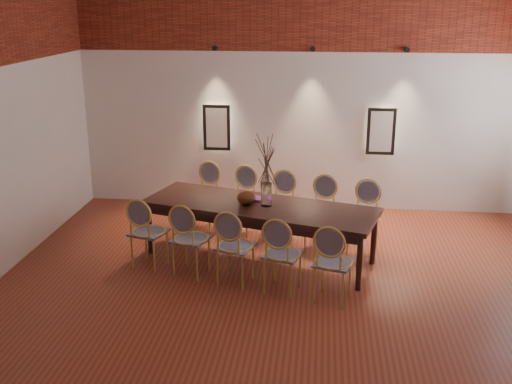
# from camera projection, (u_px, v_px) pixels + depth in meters

# --- Properties ---
(floor) EXTENTS (7.00, 7.00, 0.02)m
(floor) POSITION_uv_depth(u_px,v_px,m) (281.00, 310.00, 6.63)
(floor) COLOR brown
(floor) RESTS_ON ground
(wall_back) EXTENTS (7.00, 0.10, 4.00)m
(wall_back) POSITION_uv_depth(u_px,v_px,m) (299.00, 84.00, 9.37)
(wall_back) COLOR silver
(wall_back) RESTS_ON ground
(wall_front) EXTENTS (7.00, 0.10, 4.00)m
(wall_front) POSITION_uv_depth(u_px,v_px,m) (230.00, 302.00, 2.66)
(wall_front) COLOR silver
(wall_front) RESTS_ON ground
(brick_band_back) EXTENTS (7.00, 0.02, 1.50)m
(brick_band_back) POSITION_uv_depth(u_px,v_px,m) (301.00, 0.00, 8.92)
(brick_band_back) COLOR maroon
(brick_band_back) RESTS_ON ground
(brick_band_front) EXTENTS (7.00, 0.02, 1.50)m
(brick_band_front) POSITION_uv_depth(u_px,v_px,m) (229.00, 7.00, 2.34)
(brick_band_front) COLOR maroon
(brick_band_front) RESTS_ON ground
(niche_left) EXTENTS (0.36, 0.06, 0.66)m
(niche_left) POSITION_uv_depth(u_px,v_px,m) (217.00, 127.00, 9.63)
(niche_left) COLOR #FFEAC6
(niche_left) RESTS_ON wall_back
(niche_right) EXTENTS (0.36, 0.06, 0.66)m
(niche_right) POSITION_uv_depth(u_px,v_px,m) (381.00, 131.00, 9.35)
(niche_right) COLOR #FFEAC6
(niche_right) RESTS_ON wall_back
(spot_fixture_left) EXTENTS (0.08, 0.10, 0.08)m
(spot_fixture_left) POSITION_uv_depth(u_px,v_px,m) (215.00, 48.00, 9.21)
(spot_fixture_left) COLOR black
(spot_fixture_left) RESTS_ON wall_back
(spot_fixture_mid) EXTENTS (0.08, 0.10, 0.08)m
(spot_fixture_mid) POSITION_uv_depth(u_px,v_px,m) (313.00, 49.00, 9.05)
(spot_fixture_mid) COLOR black
(spot_fixture_mid) RESTS_ON wall_back
(spot_fixture_right) EXTENTS (0.08, 0.10, 0.08)m
(spot_fixture_right) POSITION_uv_depth(u_px,v_px,m) (407.00, 50.00, 8.91)
(spot_fixture_right) COLOR black
(spot_fixture_right) RESTS_ON wall_back
(dining_table) EXTENTS (3.15, 1.76, 0.75)m
(dining_table) POSITION_uv_depth(u_px,v_px,m) (259.00, 232.00, 7.82)
(dining_table) COLOR #331713
(dining_table) RESTS_ON floor
(chair_near_a) EXTENTS (0.54, 0.54, 0.94)m
(chair_near_a) POSITION_uv_depth(u_px,v_px,m) (149.00, 232.00, 7.55)
(chair_near_a) COLOR tan
(chair_near_a) RESTS_ON floor
(chair_near_b) EXTENTS (0.54, 0.54, 0.94)m
(chair_near_b) POSITION_uv_depth(u_px,v_px,m) (191.00, 239.00, 7.34)
(chair_near_b) COLOR tan
(chair_near_b) RESTS_ON floor
(chair_near_c) EXTENTS (0.54, 0.54, 0.94)m
(chair_near_c) POSITION_uv_depth(u_px,v_px,m) (235.00, 246.00, 7.12)
(chair_near_c) COLOR tan
(chair_near_c) RESTS_ON floor
(chair_near_d) EXTENTS (0.54, 0.54, 0.94)m
(chair_near_d) POSITION_uv_depth(u_px,v_px,m) (283.00, 254.00, 6.90)
(chair_near_d) COLOR tan
(chair_near_d) RESTS_ON floor
(chair_near_e) EXTENTS (0.54, 0.54, 0.94)m
(chair_near_e) POSITION_uv_depth(u_px,v_px,m) (333.00, 262.00, 6.68)
(chair_near_e) COLOR tan
(chair_near_e) RESTS_ON floor
(chair_far_a) EXTENTS (0.54, 0.54, 0.94)m
(chair_far_a) POSITION_uv_depth(u_px,v_px,m) (204.00, 197.00, 8.89)
(chair_far_a) COLOR tan
(chair_far_a) RESTS_ON floor
(chair_far_b) EXTENTS (0.54, 0.54, 0.94)m
(chair_far_b) POSITION_uv_depth(u_px,v_px,m) (241.00, 202.00, 8.68)
(chair_far_b) COLOR tan
(chair_far_b) RESTS_ON floor
(chair_far_c) EXTENTS (0.54, 0.54, 0.94)m
(chair_far_c) POSITION_uv_depth(u_px,v_px,m) (280.00, 207.00, 8.46)
(chair_far_c) COLOR tan
(chair_far_c) RESTS_ON floor
(chair_far_d) EXTENTS (0.54, 0.54, 0.94)m
(chair_far_d) POSITION_uv_depth(u_px,v_px,m) (321.00, 212.00, 8.24)
(chair_far_d) COLOR tan
(chair_far_d) RESTS_ON floor
(chair_far_e) EXTENTS (0.54, 0.54, 0.94)m
(chair_far_e) POSITION_uv_depth(u_px,v_px,m) (364.00, 218.00, 8.02)
(chair_far_e) COLOR tan
(chair_far_e) RESTS_ON floor
(vase) EXTENTS (0.14, 0.14, 0.30)m
(vase) POSITION_uv_depth(u_px,v_px,m) (266.00, 194.00, 7.62)
(vase) COLOR silver
(vase) RESTS_ON dining_table
(dried_branches) EXTENTS (0.50, 0.50, 0.70)m
(dried_branches) POSITION_uv_depth(u_px,v_px,m) (267.00, 160.00, 7.48)
(dried_branches) COLOR #4B3A2C
(dried_branches) RESTS_ON vase
(bowl) EXTENTS (0.24, 0.24, 0.18)m
(bowl) POSITION_uv_depth(u_px,v_px,m) (246.00, 198.00, 7.69)
(bowl) COLOR #552A12
(bowl) RESTS_ON dining_table
(book) EXTENTS (0.30, 0.24, 0.03)m
(book) POSITION_uv_depth(u_px,v_px,m) (254.00, 198.00, 7.90)
(book) COLOR #962D87
(book) RESTS_ON dining_table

